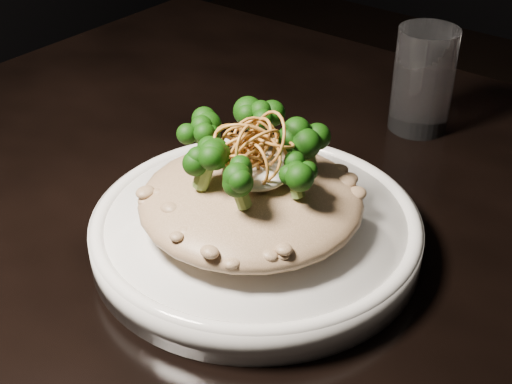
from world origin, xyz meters
TOP-DOWN VIEW (x-y plane):
  - table at (0.00, 0.00)m, footprint 1.10×0.80m
  - plate at (-0.04, -0.06)m, footprint 0.28×0.28m
  - risotto at (-0.04, -0.06)m, footprint 0.18×0.18m
  - broccoli at (-0.04, -0.06)m, footprint 0.12×0.12m
  - cheese at (-0.04, -0.06)m, footprint 0.05×0.05m
  - shallots at (-0.04, -0.06)m, footprint 0.05×0.05m
  - drinking_glass at (-0.03, 0.22)m, footprint 0.08×0.08m

SIDE VIEW (x-z plane):
  - table at x=0.00m, z-range 0.29..1.04m
  - plate at x=-0.04m, z-range 0.75..0.78m
  - risotto at x=-0.04m, z-range 0.78..0.82m
  - drinking_glass at x=-0.03m, z-range 0.75..0.86m
  - cheese at x=-0.04m, z-range 0.82..0.83m
  - broccoli at x=-0.04m, z-range 0.82..0.86m
  - shallots at x=-0.04m, z-range 0.83..0.87m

